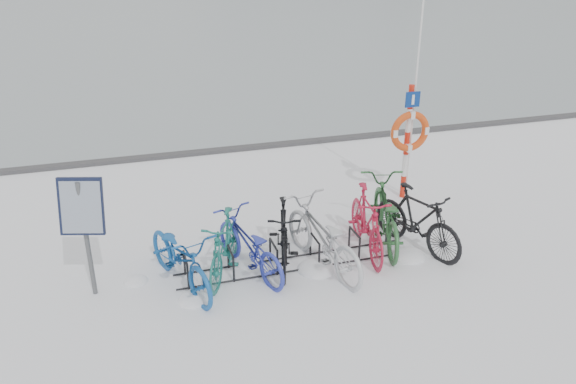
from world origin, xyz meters
TOP-DOWN VIEW (x-y plane):
  - ground at (0.00, 0.00)m, footprint 900.00×900.00m
  - quay_edge at (0.00, 5.90)m, footprint 400.00×0.25m
  - bike_rack at (0.00, 0.00)m, footprint 4.00×0.48m
  - info_board at (-3.20, 0.06)m, footprint 0.68×0.41m
  - lifebuoy_station at (3.05, 1.91)m, footprint 0.84×0.23m
  - bike_0 at (-1.88, -0.07)m, footprint 1.33×2.18m
  - bike_1 at (-1.15, 0.10)m, footprint 1.22×1.81m
  - bike_2 at (-0.77, 0.03)m, footprint 1.26×2.05m
  - bike_3 at (-0.15, 0.12)m, footprint 0.99×1.90m
  - bike_4 at (0.42, -0.18)m, footprint 1.23×2.33m
  - bike_5 at (1.34, 0.10)m, footprint 0.84×2.01m
  - bike_6 at (1.81, 0.34)m, footprint 1.36×2.35m
  - bike_7 at (2.22, -0.09)m, footprint 1.17×2.02m
  - snow_drifts at (0.56, -0.07)m, footprint 5.85×1.87m

SIDE VIEW (x-z plane):
  - ground at x=0.00m, z-range 0.00..0.00m
  - snow_drifts at x=0.56m, z-range -0.11..0.11m
  - quay_edge at x=0.00m, z-range 0.00..0.10m
  - bike_rack at x=0.00m, z-range -0.05..0.41m
  - bike_2 at x=-0.77m, z-range 0.00..1.02m
  - bike_1 at x=-1.15m, z-range 0.00..1.06m
  - bike_0 at x=-1.88m, z-range 0.00..1.08m
  - bike_3 at x=-0.15m, z-range 0.00..1.10m
  - bike_4 at x=0.42m, z-range 0.00..1.16m
  - bike_6 at x=1.81m, z-range 0.00..1.16m
  - bike_7 at x=2.22m, z-range 0.00..1.17m
  - bike_5 at x=1.34m, z-range 0.00..1.17m
  - info_board at x=-3.20m, z-range 0.42..2.34m
  - lifebuoy_station at x=3.05m, z-range -0.72..3.67m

